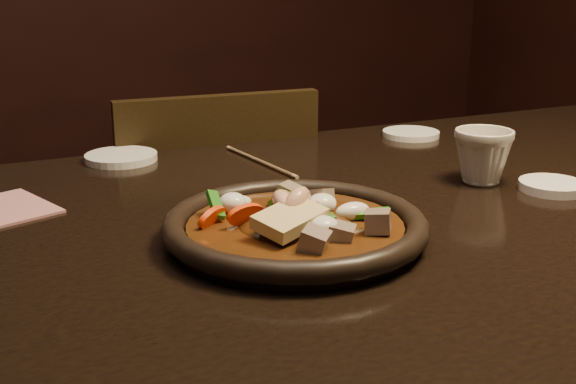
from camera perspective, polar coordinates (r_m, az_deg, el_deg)
name	(u,v)px	position (r m, az deg, el deg)	size (l,w,h in m)	color
table	(415,254)	(1.02, 9.98, -4.88)	(1.60, 0.90, 0.75)	black
chair	(209,268)	(1.52, -6.26, -6.02)	(0.42, 0.42, 0.84)	black
plate	(295,228)	(0.84, 0.56, -2.83)	(0.31, 0.31, 0.03)	black
stirfry	(296,222)	(0.84, 0.62, -2.39)	(0.22, 0.20, 0.07)	#3A1D0A
soy_dish	(552,186)	(1.10, 20.15, 0.44)	(0.09, 0.09, 0.01)	white
saucer_left	(121,157)	(1.22, -13.05, 2.70)	(0.12, 0.12, 0.01)	white
saucer_right	(411,134)	(1.38, 9.69, 4.56)	(0.11, 0.11, 0.01)	white
tea_cup	(483,155)	(1.09, 15.14, 2.87)	(0.09, 0.08, 0.09)	beige
chopsticks	(260,161)	(1.18, -2.23, 2.43)	(0.03, 0.22, 0.01)	tan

